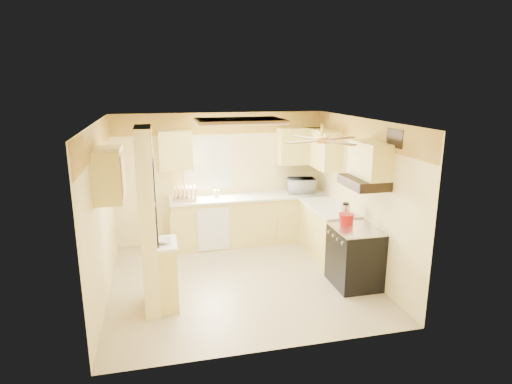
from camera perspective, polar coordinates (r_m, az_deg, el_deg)
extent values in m
plane|color=tan|center=(6.93, -2.05, -11.61)|extent=(4.00, 4.00, 0.00)
plane|color=white|center=(6.26, -2.26, 9.46)|extent=(4.00, 4.00, 0.00)
plane|color=#FBE399|center=(8.30, -4.69, 1.88)|extent=(4.00, 0.00, 4.00)
plane|color=#FBE399|center=(4.73, 2.35, -7.75)|extent=(4.00, 0.00, 4.00)
plane|color=#FBE399|center=(6.42, -19.96, -2.64)|extent=(0.00, 3.80, 3.80)
plane|color=#FBE399|center=(7.13, 13.83, -0.57)|extent=(0.00, 3.80, 3.80)
cube|color=#FFD64B|center=(8.12, -4.82, 9.10)|extent=(4.00, 0.02, 0.40)
cube|color=#FBE399|center=(5.85, -14.20, -3.83)|extent=(0.20, 0.70, 2.50)
cube|color=#E2CA6C|center=(6.14, -11.65, -10.84)|extent=(0.25, 0.55, 0.90)
cube|color=white|center=(5.95, -11.88, -6.74)|extent=(0.28, 0.58, 0.04)
cube|color=#E2CA6C|center=(8.31, -0.85, -3.77)|extent=(3.00, 0.60, 0.90)
cube|color=#E2CA6C|center=(7.75, 9.50, -5.32)|extent=(0.60, 1.40, 0.90)
cube|color=white|center=(8.17, -0.85, -0.66)|extent=(3.04, 0.64, 0.04)
cube|color=white|center=(7.61, 9.57, -1.99)|extent=(0.64, 1.44, 0.04)
cube|color=white|center=(7.91, -5.69, -4.96)|extent=(0.58, 0.02, 0.80)
cube|color=white|center=(8.19, -6.45, 3.81)|extent=(0.92, 0.02, 1.02)
cube|color=white|center=(8.20, -6.45, 3.82)|extent=(0.80, 0.02, 0.90)
cube|color=#E2CA6C|center=(7.94, -10.69, 5.52)|extent=(0.60, 0.35, 0.70)
cube|color=#E2CA6C|center=(8.39, 5.99, 6.15)|extent=(0.90, 0.35, 0.70)
cube|color=#E2CA6C|center=(8.05, 8.96, 5.71)|extent=(0.35, 1.00, 0.70)
cube|color=#E2CA6C|center=(6.02, -19.04, 2.24)|extent=(0.35, 0.75, 0.70)
cube|color=#E2CA6C|center=(6.42, 15.01, 4.16)|extent=(0.35, 0.76, 0.52)
cube|color=black|center=(6.77, 13.02, -8.46)|extent=(0.65, 0.76, 0.90)
cube|color=silver|center=(6.61, 13.24, -4.82)|extent=(0.66, 0.77, 0.02)
cylinder|color=silver|center=(6.30, 11.48, -6.71)|extent=(0.03, 0.05, 0.05)
cylinder|color=silver|center=(6.44, 10.85, -6.19)|extent=(0.03, 0.05, 0.05)
cylinder|color=silver|center=(6.58, 10.29, -5.73)|extent=(0.03, 0.05, 0.05)
cylinder|color=silver|center=(6.72, 9.72, -5.25)|extent=(0.03, 0.05, 0.05)
cube|color=black|center=(6.45, 14.16, 1.26)|extent=(0.50, 0.76, 0.14)
cube|color=black|center=(5.69, -13.46, 1.98)|extent=(0.02, 0.42, 0.57)
cube|color=white|center=(5.69, -13.40, 1.99)|extent=(0.01, 0.37, 0.52)
cube|color=black|center=(5.86, -13.09, -4.24)|extent=(0.02, 0.42, 0.57)
cube|color=yellow|center=(5.86, -13.03, -4.23)|extent=(0.01, 0.37, 0.52)
cube|color=brown|center=(6.77, -2.23, 9.48)|extent=(1.35, 0.95, 0.06)
cube|color=white|center=(6.77, -2.23, 9.27)|extent=(1.15, 0.75, 0.02)
cylinder|color=gold|center=(5.88, 8.81, 8.21)|extent=(0.04, 0.04, 0.16)
cylinder|color=gold|center=(5.89, 8.76, 6.86)|extent=(0.18, 0.18, 0.08)
cube|color=brown|center=(6.11, 11.01, 7.02)|extent=(0.55, 0.28, 0.01)
cube|color=brown|center=(6.13, 6.75, 7.21)|extent=(0.28, 0.55, 0.01)
cube|color=brown|center=(5.69, 6.33, 6.67)|extent=(0.55, 0.28, 0.01)
cube|color=brown|center=(5.66, 10.92, 6.47)|extent=(0.28, 0.55, 0.01)
cube|color=black|center=(6.15, 18.03, 6.82)|extent=(0.02, 0.40, 0.25)
imported|color=white|center=(8.41, 6.06, 0.85)|extent=(0.56, 0.42, 0.29)
imported|color=white|center=(5.92, -12.23, -6.38)|extent=(0.27, 0.27, 0.05)
cylinder|color=#A70E0D|center=(6.76, 11.94, -3.58)|extent=(0.22, 0.22, 0.14)
cylinder|color=#A70E0D|center=(6.74, 11.97, -2.94)|extent=(0.24, 0.24, 0.02)
cylinder|color=silver|center=(7.05, 11.86, -2.39)|extent=(0.15, 0.15, 0.20)
cylinder|color=black|center=(7.02, 11.91, -1.50)|extent=(0.10, 0.10, 0.03)
cube|color=tan|center=(7.99, -9.43, -0.89)|extent=(0.46, 0.36, 0.04)
cube|color=tan|center=(7.95, -10.74, -0.27)|extent=(0.02, 0.29, 0.25)
cube|color=tan|center=(7.96, -10.22, -0.24)|extent=(0.02, 0.29, 0.25)
cube|color=tan|center=(7.96, -9.70, -0.21)|extent=(0.02, 0.29, 0.25)
cube|color=tan|center=(7.96, -9.18, -0.18)|extent=(0.02, 0.29, 0.25)
cube|color=tan|center=(7.97, -8.66, -0.15)|extent=(0.02, 0.29, 0.25)
cube|color=tan|center=(7.97, -8.14, -0.12)|extent=(0.02, 0.29, 0.25)
cylinder|color=white|center=(7.96, -10.22, -0.24)|extent=(0.02, 0.25, 0.25)
cylinder|color=white|center=(7.96, -9.18, -0.18)|extent=(0.02, 0.25, 0.25)
cylinder|color=white|center=(8.10, -5.32, -0.22)|extent=(0.10, 0.10, 0.13)
cylinder|color=tan|center=(8.09, -5.20, 0.05)|extent=(0.01, 0.01, 0.21)
cylinder|color=tan|center=(8.11, -5.35, 0.07)|extent=(0.01, 0.01, 0.21)
cylinder|color=tan|center=(8.08, -5.46, 0.03)|extent=(0.01, 0.01, 0.21)
cylinder|color=tan|center=(8.07, -5.30, 0.01)|extent=(0.01, 0.01, 0.21)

